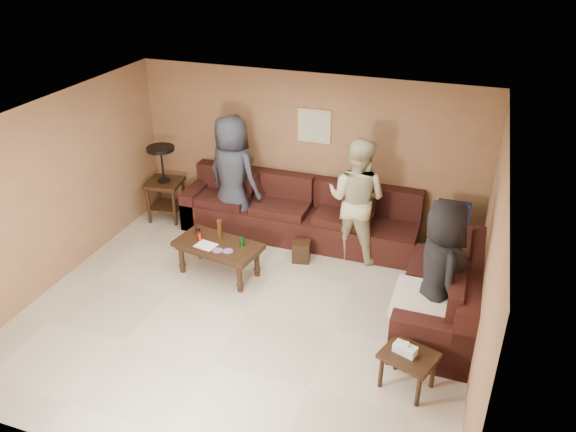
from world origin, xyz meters
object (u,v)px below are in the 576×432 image
object	(u,v)px
person_right	(440,271)
end_table_left	(164,182)
waste_bin	(301,251)
person_middle	(356,199)
sectional_sofa	(340,243)
coffee_table	(218,248)
side_table_right	(408,358)
person_left	(233,175)

from	to	relation	value
person_right	end_table_left	bearing A→B (deg)	48.29
waste_bin	person_middle	xyz separation A→B (m)	(0.68, 0.42, 0.77)
sectional_sofa	coffee_table	distance (m)	1.75
side_table_right	person_left	xyz separation A→B (m)	(-3.15, 2.59, 0.56)
side_table_right	person_left	world-z (taller)	person_left
waste_bin	person_middle	size ratio (longest dim) A/B	0.16
sectional_sofa	person_middle	distance (m)	0.68
coffee_table	person_left	size ratio (longest dim) A/B	0.67
sectional_sofa	person_right	distance (m)	1.95
end_table_left	person_middle	size ratio (longest dim) A/B	0.69
sectional_sofa	coffee_table	world-z (taller)	sectional_sofa
sectional_sofa	person_middle	bearing A→B (deg)	63.80
person_left	person_right	size ratio (longest dim) A/B	1.07
waste_bin	person_right	size ratio (longest dim) A/B	0.17
person_left	person_right	distance (m)	3.66
person_middle	coffee_table	bearing A→B (deg)	44.37
end_table_left	waste_bin	xyz separation A→B (m)	(2.54, -0.53, -0.51)
end_table_left	person_middle	world-z (taller)	person_middle
person_middle	end_table_left	bearing A→B (deg)	8.03
side_table_right	waste_bin	world-z (taller)	side_table_right
person_middle	side_table_right	bearing A→B (deg)	125.17
side_table_right	person_right	world-z (taller)	person_right
coffee_table	side_table_right	bearing A→B (deg)	-25.10
waste_bin	end_table_left	bearing A→B (deg)	168.22
sectional_sofa	waste_bin	size ratio (longest dim) A/B	15.43
coffee_table	side_table_right	xyz separation A→B (m)	(2.83, -1.32, -0.03)
side_table_right	person_left	size ratio (longest dim) A/B	0.35
side_table_right	person_right	bearing A→B (deg)	81.01
end_table_left	person_middle	xyz separation A→B (m)	(3.23, -0.11, 0.26)
person_middle	person_right	world-z (taller)	person_middle
person_right	side_table_right	bearing A→B (deg)	148.30
end_table_left	waste_bin	distance (m)	2.65
waste_bin	person_left	bearing A→B (deg)	157.53
coffee_table	person_right	world-z (taller)	person_right
sectional_sofa	side_table_right	size ratio (longest dim) A/B	7.01
end_table_left	sectional_sofa	bearing A→B (deg)	-7.37
waste_bin	person_middle	bearing A→B (deg)	31.43
end_table_left	waste_bin	world-z (taller)	end_table_left
person_left	person_right	xyz separation A→B (m)	(3.31, -1.57, -0.07)
end_table_left	person_left	xyz separation A→B (m)	(1.24, 0.01, 0.29)
coffee_table	person_right	size ratio (longest dim) A/B	0.72
coffee_table	sectional_sofa	bearing A→B (deg)	29.20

